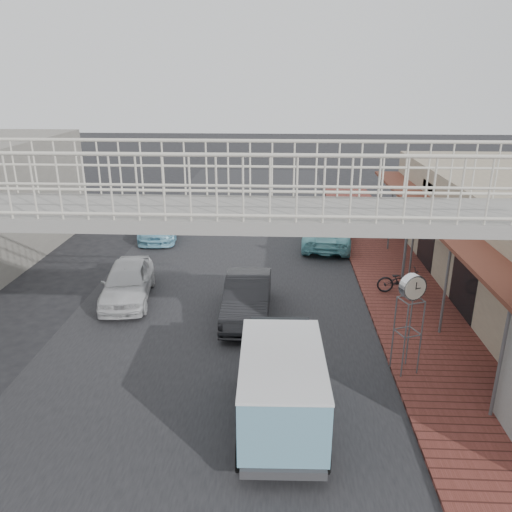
# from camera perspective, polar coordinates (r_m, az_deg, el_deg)

# --- Properties ---
(ground) EXTENTS (120.00, 120.00, 0.00)m
(ground) POSITION_cam_1_polar(r_m,az_deg,el_deg) (15.08, -4.95, -10.20)
(ground) COLOR black
(ground) RESTS_ON ground
(road_strip) EXTENTS (10.00, 60.00, 0.01)m
(road_strip) POSITION_cam_1_polar(r_m,az_deg,el_deg) (15.08, -4.95, -10.19)
(road_strip) COLOR black
(road_strip) RESTS_ON ground
(sidewalk) EXTENTS (3.00, 40.00, 0.10)m
(sidewalk) POSITION_cam_1_polar(r_m,az_deg,el_deg) (18.19, 17.21, -5.43)
(sidewalk) COLOR brown
(sidewalk) RESTS_ON ground
(footbridge) EXTENTS (16.40, 2.40, 6.34)m
(footbridge) POSITION_cam_1_polar(r_m,az_deg,el_deg) (10.12, -8.43, -5.82)
(footbridge) COLOR gray
(footbridge) RESTS_ON ground
(white_hatchback) EXTENTS (2.13, 4.18, 1.36)m
(white_hatchback) POSITION_cam_1_polar(r_m,az_deg,el_deg) (18.29, -14.49, -2.86)
(white_hatchback) COLOR silver
(white_hatchback) RESTS_ON ground
(dark_sedan) EXTENTS (1.48, 4.16, 1.37)m
(dark_sedan) POSITION_cam_1_polar(r_m,az_deg,el_deg) (16.45, -1.00, -4.79)
(dark_sedan) COLOR black
(dark_sedan) RESTS_ON ground
(angkot_curb) EXTENTS (2.71, 4.88, 1.29)m
(angkot_curb) POSITION_cam_1_polar(r_m,az_deg,el_deg) (23.76, 8.20, 2.72)
(angkot_curb) COLOR #78C7D0
(angkot_curb) RESTS_ON ground
(angkot_far) EXTENTS (2.10, 4.46, 1.26)m
(angkot_far) POSITION_cam_1_polar(r_m,az_deg,el_deg) (25.27, -10.83, 3.56)
(angkot_far) COLOR #7DBFD9
(angkot_far) RESTS_ON ground
(angkot_van) EXTENTS (1.95, 4.09, 1.98)m
(angkot_van) POSITION_cam_1_polar(r_m,az_deg,el_deg) (11.30, 2.95, -13.85)
(angkot_van) COLOR black
(angkot_van) RESTS_ON ground
(motorcycle_near) EXTENTS (1.77, 0.63, 0.93)m
(motorcycle_near) POSITION_cam_1_polar(r_m,az_deg,el_deg) (18.86, 16.31, -2.72)
(motorcycle_near) COLOR black
(motorcycle_near) RESTS_ON sidewalk
(motorcycle_far) EXTENTS (1.89, 0.76, 1.11)m
(motorcycle_far) POSITION_cam_1_polar(r_m,az_deg,el_deg) (26.81, 13.19, 4.37)
(motorcycle_far) COLOR black
(motorcycle_far) RESTS_ON sidewalk
(street_clock) EXTENTS (0.71, 0.69, 2.77)m
(street_clock) POSITION_cam_1_polar(r_m,az_deg,el_deg) (13.25, 17.41, -3.91)
(street_clock) COLOR #59595B
(street_clock) RESTS_ON sidewalk
(arrow_sign) EXTENTS (1.80, 1.14, 3.07)m
(arrow_sign) POSITION_cam_1_polar(r_m,az_deg,el_deg) (18.67, 19.27, 3.30)
(arrow_sign) COLOR #59595B
(arrow_sign) RESTS_ON sidewalk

